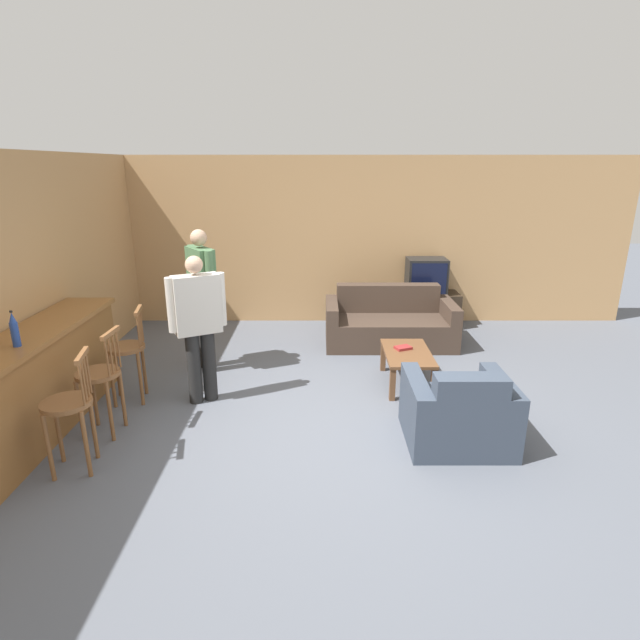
% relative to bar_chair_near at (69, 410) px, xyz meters
% --- Properties ---
extents(ground_plane, '(24.00, 24.00, 0.00)m').
position_rel_bar_chair_near_xyz_m(ground_plane, '(2.22, 0.60, -0.55)').
color(ground_plane, '#565B66').
extents(wall_back, '(9.40, 0.08, 2.60)m').
position_rel_bar_chair_near_xyz_m(wall_back, '(2.22, 4.23, 0.75)').
color(wall_back, tan).
rests_on(wall_back, ground_plane).
extents(wall_left, '(0.08, 8.63, 2.60)m').
position_rel_bar_chair_near_xyz_m(wall_left, '(-0.94, 1.91, 0.75)').
color(wall_left, tan).
rests_on(wall_left, ground_plane).
extents(bar_counter, '(0.55, 2.57, 0.99)m').
position_rel_bar_chair_near_xyz_m(bar_counter, '(-0.61, 0.63, -0.05)').
color(bar_counter, brown).
rests_on(bar_counter, ground_plane).
extents(bar_chair_near, '(0.47, 0.47, 1.03)m').
position_rel_bar_chair_near_xyz_m(bar_chair_near, '(0.00, 0.00, 0.00)').
color(bar_chair_near, brown).
rests_on(bar_chair_near, ground_plane).
extents(bar_chair_mid, '(0.41, 0.41, 1.03)m').
position_rel_bar_chair_near_xyz_m(bar_chair_mid, '(0.00, 0.59, 0.00)').
color(bar_chair_mid, brown).
rests_on(bar_chair_mid, ground_plane).
extents(bar_chair_far, '(0.47, 0.47, 1.03)m').
position_rel_bar_chair_near_xyz_m(bar_chair_far, '(0.00, 1.29, 0.00)').
color(bar_chair_far, brown).
rests_on(bar_chair_far, ground_plane).
extents(couch_far, '(1.81, 0.89, 0.80)m').
position_rel_bar_chair_near_xyz_m(couch_far, '(3.03, 3.12, -0.26)').
color(couch_far, '#423328').
rests_on(couch_far, ground_plane).
extents(armchair_near, '(0.93, 0.85, 0.78)m').
position_rel_bar_chair_near_xyz_m(armchair_near, '(3.31, 0.42, -0.26)').
color(armchair_near, '#384251').
rests_on(armchair_near, ground_plane).
extents(coffee_table, '(0.52, 0.91, 0.40)m').
position_rel_bar_chair_near_xyz_m(coffee_table, '(3.05, 1.70, -0.21)').
color(coffee_table, brown).
rests_on(coffee_table, ground_plane).
extents(tv_unit, '(1.06, 0.47, 0.54)m').
position_rel_bar_chair_near_xyz_m(tv_unit, '(3.69, 3.92, -0.28)').
color(tv_unit, '#2D2319').
rests_on(tv_unit, ground_plane).
extents(tv, '(0.60, 0.43, 0.55)m').
position_rel_bar_chair_near_xyz_m(tv, '(3.69, 3.91, 0.27)').
color(tv, black).
rests_on(tv, tv_unit).
extents(bottle, '(0.07, 0.07, 0.31)m').
position_rel_bar_chair_near_xyz_m(bottle, '(-0.52, 0.30, 0.59)').
color(bottle, '#234293').
rests_on(bottle, bar_counter).
extents(book_on_table, '(0.22, 0.19, 0.03)m').
position_rel_bar_chair_near_xyz_m(book_on_table, '(3.01, 1.79, -0.13)').
color(book_on_table, maroon).
rests_on(book_on_table, coffee_table).
extents(person_by_window, '(0.43, 0.52, 1.74)m').
position_rel_bar_chair_near_xyz_m(person_by_window, '(0.63, 2.17, 0.44)').
color(person_by_window, black).
rests_on(person_by_window, ground_plane).
extents(person_by_counter, '(0.55, 0.38, 1.59)m').
position_rel_bar_chair_near_xyz_m(person_by_counter, '(0.78, 1.28, 0.34)').
color(person_by_counter, black).
rests_on(person_by_counter, ground_plane).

